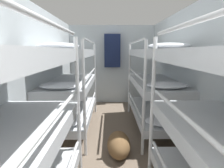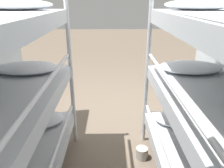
{
  "view_description": "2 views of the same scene",
  "coord_description": "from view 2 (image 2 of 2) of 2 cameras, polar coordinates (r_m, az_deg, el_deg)",
  "views": [
    {
      "loc": [
        -0.06,
        0.53,
        1.51
      ],
      "look_at": [
        -0.02,
        3.37,
        0.97
      ],
      "focal_mm": 28.0,
      "sensor_mm": 36.0,
      "label": 1
    },
    {
      "loc": [
        -0.01,
        2.84,
        1.63
      ],
      "look_at": [
        -0.03,
        0.62,
        0.76
      ],
      "focal_mm": 35.0,
      "sensor_mm": 36.0,
      "label": 2
    }
  ],
  "objects": [
    {
      "name": "bunk_stack_right_near",
      "position": [
        1.79,
        -27.22,
        -4.97
      ],
      "size": [
        0.79,
        1.87,
        1.69
      ],
      "color": "silver",
      "rests_on": "ground_plane"
    },
    {
      "name": "ground_plane",
      "position": [
        3.27,
        -0.67,
        -8.47
      ],
      "size": [
        20.0,
        20.0,
        0.0
      ],
      "primitive_type": "plane",
      "color": "#6B5B4C"
    },
    {
      "name": "tin_can",
      "position": [
        2.51,
        7.78,
        -17.47
      ],
      "size": [
        0.13,
        0.13,
        0.13
      ],
      "color": "#B7B2A8",
      "rests_on": "ground_plane"
    },
    {
      "name": "bunk_stack_left_near",
      "position": [
        1.78,
        25.69,
        -4.78
      ],
      "size": [
        0.79,
        1.87,
        1.69
      ],
      "color": "silver",
      "rests_on": "ground_plane"
    }
  ]
}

